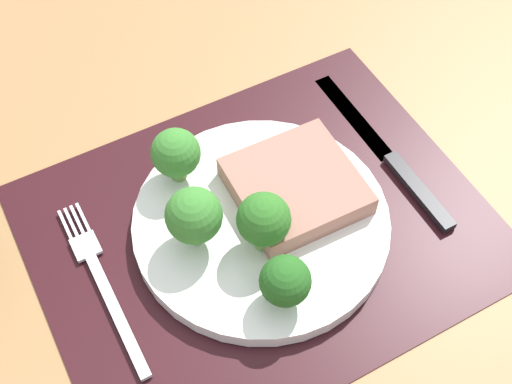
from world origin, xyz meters
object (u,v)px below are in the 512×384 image
Objects in this scene: plate at (261,223)px; steak at (296,186)px; fork at (103,283)px; knife at (392,160)px.

steak reaches higher than plate.
steak is at bearing 12.72° from plate.
knife is (30.85, -0.89, 0.05)cm from fork.
fork is at bearing 178.51° from knife.
plate reaches higher than fork.
knife is at bearing 1.96° from plate.
steak is (4.21, 0.95, 1.97)cm from plate.
fork is (-15.37, 1.42, -0.55)cm from plate.
plate reaches higher than knife.
plate is 4.75cm from steak.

